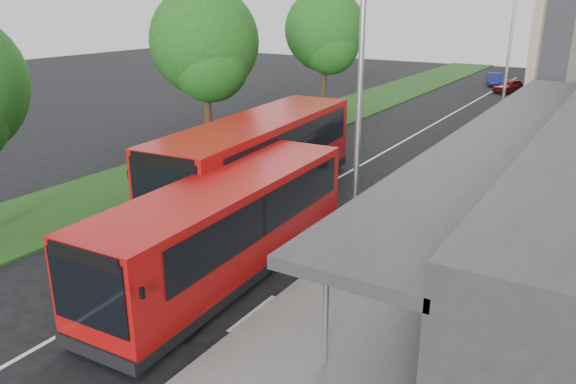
% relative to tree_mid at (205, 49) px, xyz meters
% --- Properties ---
extents(ground, '(120.00, 120.00, 0.00)m').
position_rel_tree_mid_xyz_m(ground, '(7.01, -9.05, -5.32)').
color(ground, black).
rests_on(ground, ground).
extents(pavement, '(5.00, 80.00, 0.15)m').
position_rel_tree_mid_xyz_m(pavement, '(13.01, 10.95, -5.24)').
color(pavement, slate).
rests_on(pavement, ground).
extents(grass_verge, '(5.00, 80.00, 0.10)m').
position_rel_tree_mid_xyz_m(grass_verge, '(0.01, 10.95, -5.27)').
color(grass_verge, '#184114').
rests_on(grass_verge, ground).
extents(lane_centre_line, '(0.12, 70.00, 0.01)m').
position_rel_tree_mid_xyz_m(lane_centre_line, '(7.01, 5.95, -5.31)').
color(lane_centre_line, silver).
rests_on(lane_centre_line, ground).
extents(kerb_dashes, '(0.12, 56.00, 0.01)m').
position_rel_tree_mid_xyz_m(kerb_dashes, '(10.31, 9.95, -5.31)').
color(kerb_dashes, silver).
rests_on(kerb_dashes, ground).
extents(tree_mid, '(5.12, 5.12, 8.23)m').
position_rel_tree_mid_xyz_m(tree_mid, '(0.00, 0.00, 0.00)').
color(tree_mid, '#382516').
rests_on(tree_mid, ground).
extents(tree_far, '(5.17, 5.17, 8.30)m').
position_rel_tree_mid_xyz_m(tree_far, '(-0.00, 12.00, 0.04)').
color(tree_far, '#382516').
rests_on(tree_far, ground).
extents(lamp_post_near, '(1.44, 0.28, 8.00)m').
position_rel_tree_mid_xyz_m(lamp_post_near, '(11.13, -7.05, -0.60)').
color(lamp_post_near, '#9D9EA5').
rests_on(lamp_post_near, pavement).
extents(lamp_post_far, '(1.44, 0.28, 8.00)m').
position_rel_tree_mid_xyz_m(lamp_post_far, '(11.13, 12.95, -0.60)').
color(lamp_post_far, '#9D9EA5').
rests_on(lamp_post_far, pavement).
extents(bus_main, '(3.01, 10.07, 2.82)m').
position_rel_tree_mid_xyz_m(bus_main, '(8.54, -9.69, -3.87)').
color(bus_main, '#AB0910').
rests_on(bus_main, ground).
extents(bus_second, '(3.89, 11.71, 3.26)m').
position_rel_tree_mid_xyz_m(bus_second, '(5.75, -4.01, -3.64)').
color(bus_second, '#AB0910').
rests_on(bus_second, ground).
extents(litter_bin, '(0.74, 0.74, 1.02)m').
position_rel_tree_mid_xyz_m(litter_bin, '(12.65, 1.37, -4.66)').
color(litter_bin, '#332515').
rests_on(litter_bin, pavement).
extents(bollard, '(0.18, 0.18, 0.87)m').
position_rel_tree_mid_xyz_m(bollard, '(12.44, 8.60, -4.73)').
color(bollard, yellow).
rests_on(bollard, pavement).
extents(car_near, '(2.62, 3.59, 1.14)m').
position_rel_tree_mid_xyz_m(car_near, '(8.42, 30.00, -4.75)').
color(car_near, '#5F0D12').
rests_on(car_near, ground).
extents(car_far, '(2.06, 3.57, 1.11)m').
position_rel_tree_mid_xyz_m(car_far, '(6.28, 33.93, -4.76)').
color(car_far, navy).
rests_on(car_far, ground).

